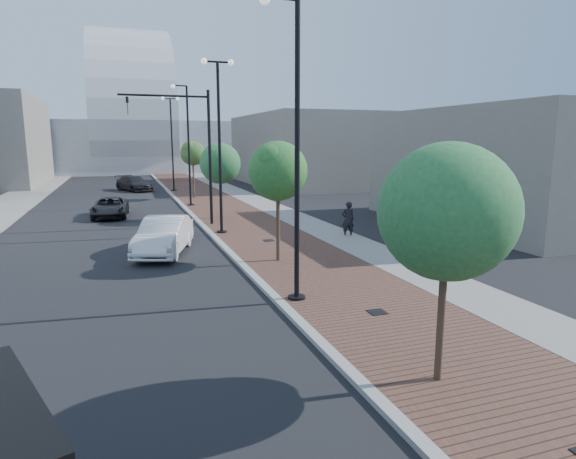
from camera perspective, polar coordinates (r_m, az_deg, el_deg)
name	(u,v)px	position (r m, az deg, el deg)	size (l,w,h in m)	color
sidewalk	(214,196)	(45.04, -8.75, 3.88)	(7.00, 140.00, 0.12)	#4C2D23
concrete_strip	(242,195)	(45.60, -5.40, 4.04)	(2.40, 140.00, 0.13)	slate
curb	(175,198)	(44.55, -13.18, 3.67)	(0.30, 140.00, 0.14)	gray
west_sidewalk	(10,204)	(45.11, -29.83, 2.62)	(4.00, 140.00, 0.12)	slate
white_sedan	(164,236)	(22.83, -14.37, -0.71)	(1.78, 5.10, 1.68)	silver
dark_car_mid	(110,207)	(34.85, -20.16, 2.46)	(2.20, 4.78, 1.33)	black
dark_car_far	(134,183)	(52.23, -17.62, 5.18)	(2.14, 5.26, 1.53)	black
pedestrian	(348,220)	(25.99, 7.05, 1.16)	(0.70, 0.46, 1.93)	black
streetlight_1	(294,166)	(14.93, 0.67, 7.42)	(1.44, 0.56, 9.21)	black
streetlight_2	(220,146)	(26.53, -8.05, 9.69)	(1.72, 0.56, 9.28)	black
streetlight_3	(187,151)	(38.37, -11.74, 9.07)	(1.44, 0.56, 9.21)	black
streetlight_4	(172,143)	(50.29, -13.47, 9.83)	(1.72, 0.56, 9.28)	black
traffic_mast	(194,143)	(29.34, -10.97, 9.99)	(5.09, 0.20, 8.00)	black
tree_0	(449,212)	(10.27, 18.34, 1.96)	(2.80, 2.80, 5.12)	#382619
tree_1	(279,171)	(20.08, -1.10, 6.86)	(2.49, 2.45, 5.11)	#382619
tree_2	(221,164)	(31.70, -7.91, 7.68)	(2.62, 2.62, 4.97)	#382619
tree_3	(193,153)	(43.51, -11.08, 8.78)	(2.23, 2.15, 5.09)	#382619
convention_center	(132,135)	(89.07, -17.83, 10.54)	(50.00, 30.00, 50.00)	#A3A7AD
commercial_block_ne	(302,150)	(57.82, 1.70, 9.34)	(12.00, 22.00, 8.00)	slate
commercial_block_e	(506,167)	(33.00, 24.19, 6.72)	(10.00, 16.00, 7.00)	#5F5C56
utility_cover_1	(377,312)	(14.77, 10.42, -9.52)	(0.50, 0.50, 0.02)	black
utility_cover_2	(269,240)	(24.57, -2.28, -1.29)	(0.50, 0.50, 0.02)	black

